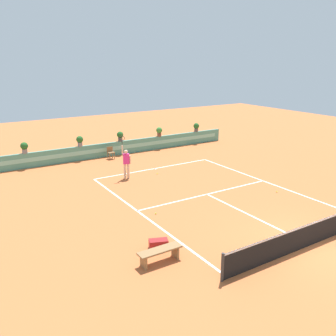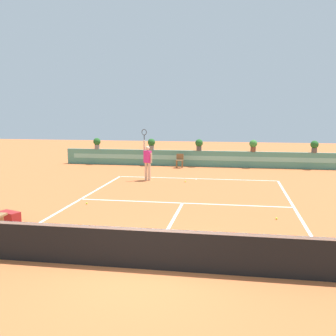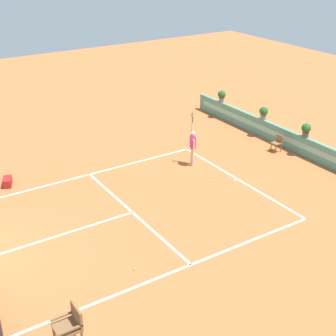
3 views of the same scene
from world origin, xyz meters
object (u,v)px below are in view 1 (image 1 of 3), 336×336
object	(u,v)px
potted_plant_right	(159,131)
potted_plant_far_left	(24,147)
gear_bag	(158,244)
bench_courtside	(160,253)
tennis_player	(126,161)
tennis_ball_mid_court	(156,213)
tennis_ball_by_sideline	(277,192)
tennis_ball_near_baseline	(157,174)
potted_plant_centre	(120,136)
potted_plant_left	(80,140)
ball_kid_chair	(111,152)
potted_plant_far_right	(196,127)

from	to	relation	value
potted_plant_right	potted_plant_far_left	bearing A→B (deg)	180.00
gear_bag	bench_courtside	bearing A→B (deg)	-117.84
tennis_player	potted_plant_right	xyz separation A→B (m)	(5.45, 5.35, 0.36)
tennis_ball_mid_court	tennis_ball_by_sideline	world-z (taller)	same
bench_courtside	potted_plant_right	bearing A→B (deg)	59.24
tennis_ball_near_baseline	tennis_ball_by_sideline	xyz separation A→B (m)	(3.76, -6.13, 0.00)
tennis_ball_near_baseline	potted_plant_right	distance (m)	6.75
tennis_ball_mid_court	potted_plant_centre	world-z (taller)	potted_plant_centre
potted_plant_centre	gear_bag	bearing A→B (deg)	-109.45
potted_plant_right	potted_plant_left	world-z (taller)	same
ball_kid_chair	potted_plant_left	bearing A→B (deg)	159.26
ball_kid_chair	tennis_ball_near_baseline	distance (m)	4.99
bench_courtside	potted_plant_left	xyz separation A→B (m)	(2.18, 14.38, 1.04)
tennis_ball_near_baseline	tennis_ball_by_sideline	distance (m)	7.19
potted_plant_centre	potted_plant_far_right	xyz separation A→B (m)	(6.91, 0.00, 0.00)
potted_plant_right	potted_plant_far_right	world-z (taller)	same
potted_plant_far_left	tennis_ball_mid_court	bearing A→B (deg)	-72.40
gear_bag	potted_plant_right	xyz separation A→B (m)	(8.11, 13.53, 1.23)
gear_bag	tennis_ball_near_baseline	size ratio (longest dim) A/B	10.29
tennis_ball_mid_court	gear_bag	bearing A→B (deg)	-118.40
bench_courtside	potted_plant_far_right	bearing A→B (deg)	49.83
potted_plant_far_right	tennis_ball_near_baseline	bearing A→B (deg)	-141.62
tennis_ball_by_sideline	potted_plant_right	xyz separation A→B (m)	(-0.26, 11.74, 1.38)
tennis_ball_near_baseline	potted_plant_right	xyz separation A→B (m)	(3.50, 5.61, 1.38)
potted_plant_far_left	gear_bag	bearing A→B (deg)	-81.92
potted_plant_right	gear_bag	bearing A→B (deg)	-120.94
ball_kid_chair	potted_plant_right	bearing A→B (deg)	9.34
tennis_ball_mid_court	potted_plant_left	size ratio (longest dim) A/B	0.09
ball_kid_chair	potted_plant_far_left	distance (m)	5.70
potted_plant_right	tennis_ball_mid_court	bearing A→B (deg)	-121.57
tennis_ball_near_baseline	potted_plant_left	size ratio (longest dim) A/B	0.09
tennis_ball_by_sideline	potted_plant_right	size ratio (longest dim) A/B	0.09
bench_courtside	potted_plant_left	size ratio (longest dim) A/B	2.21
ball_kid_chair	potted_plant_centre	xyz separation A→B (m)	(1.12, 0.73, 0.93)
tennis_ball_mid_court	tennis_ball_near_baseline	bearing A→B (deg)	58.85
bench_courtside	potted_plant_centre	xyz separation A→B (m)	(5.23, 14.38, 1.04)
tennis_ball_by_sideline	ball_kid_chair	bearing A→B (deg)	113.16
potted_plant_far_right	potted_plant_far_left	bearing A→B (deg)	180.00
ball_kid_chair	potted_plant_far_right	xyz separation A→B (m)	(8.03, 0.73, 0.93)
potted_plant_far_right	potted_plant_left	world-z (taller)	same
ball_kid_chair	potted_plant_far_right	distance (m)	8.12
tennis_ball_by_sideline	potted_plant_right	world-z (taller)	potted_plant_right
bench_courtside	potted_plant_right	distance (m)	16.76
gear_bag	potted_plant_right	bearing A→B (deg)	59.06
tennis_ball_mid_court	potted_plant_centre	size ratio (longest dim) A/B	0.09
ball_kid_chair	tennis_ball_by_sideline	bearing A→B (deg)	-66.84
tennis_ball_near_baseline	potted_plant_far_right	xyz separation A→B (m)	(7.08, 5.61, 1.38)
tennis_player	potted_plant_far_right	distance (m)	10.51
tennis_player	potted_plant_left	size ratio (longest dim) A/B	3.57
bench_courtside	tennis_ball_mid_court	bearing A→B (deg)	61.73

